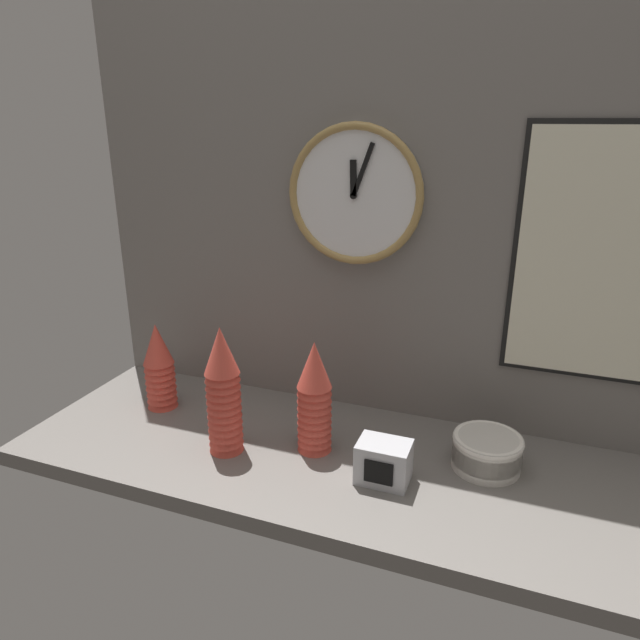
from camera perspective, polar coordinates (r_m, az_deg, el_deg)
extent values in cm
cube|color=slate|center=(140.75, 2.54, -14.03)|extent=(160.00, 56.00, 4.00)
cube|color=slate|center=(144.54, 6.22, 10.18)|extent=(160.00, 3.00, 105.00)
cone|color=#DB4C3D|center=(139.21, -0.49, -10.69)|extent=(8.29, 8.29, 11.36)
cone|color=#DB4C3D|center=(138.29, -0.50, -10.04)|extent=(8.29, 8.29, 11.36)
cone|color=#DB4C3D|center=(137.39, -0.50, -9.37)|extent=(8.29, 8.29, 11.36)
cone|color=#DB4C3D|center=(136.50, -0.50, -8.69)|extent=(8.29, 8.29, 11.36)
cone|color=#DB4C3D|center=(135.64, -0.50, -8.01)|extent=(8.29, 8.29, 11.36)
cone|color=#DB4C3D|center=(134.79, -0.50, -7.31)|extent=(8.29, 8.29, 11.36)
cone|color=#DB4C3D|center=(133.96, -0.51, -6.61)|extent=(8.29, 8.29, 11.36)
cone|color=#DB4C3D|center=(133.16, -0.51, -5.90)|extent=(8.29, 8.29, 11.36)
cone|color=#DB4C3D|center=(132.37, -0.51, -5.18)|extent=(8.29, 8.29, 11.36)
cone|color=#DB4C3D|center=(131.61, -0.51, -4.45)|extent=(8.29, 8.29, 11.36)
cone|color=#DB4C3D|center=(164.03, -15.58, -6.52)|extent=(8.29, 8.29, 11.36)
cone|color=#DB4C3D|center=(163.25, -15.64, -5.94)|extent=(8.29, 8.29, 11.36)
cone|color=#DB4C3D|center=(162.49, -15.70, -5.35)|extent=(8.29, 8.29, 11.36)
cone|color=#DB4C3D|center=(161.74, -15.76, -4.76)|extent=(8.29, 8.29, 11.36)
cone|color=#DB4C3D|center=(161.01, -15.82, -4.16)|extent=(8.29, 8.29, 11.36)
cone|color=#DB4C3D|center=(160.30, -15.88, -3.55)|extent=(8.29, 8.29, 11.36)
cone|color=#DB4C3D|center=(159.60, -15.94, -2.95)|extent=(8.29, 8.29, 11.36)
cone|color=#DB4C3D|center=(158.93, -16.00, -2.33)|extent=(8.29, 8.29, 11.36)
cone|color=#DB4C3D|center=(140.51, -9.41, -10.68)|extent=(8.29, 8.29, 11.36)
cone|color=#DB4C3D|center=(139.60, -9.45, -10.02)|extent=(8.29, 8.29, 11.36)
cone|color=#DB4C3D|center=(138.71, -9.50, -9.36)|extent=(8.29, 8.29, 11.36)
cone|color=#DB4C3D|center=(137.83, -9.54, -8.69)|extent=(8.29, 8.29, 11.36)
cone|color=#DB4C3D|center=(136.97, -9.58, -8.01)|extent=(8.29, 8.29, 11.36)
cone|color=#DB4C3D|center=(136.13, -9.63, -7.33)|extent=(8.29, 8.29, 11.36)
cone|color=#DB4C3D|center=(135.32, -9.67, -6.63)|extent=(8.29, 8.29, 11.36)
cone|color=#DB4C3D|center=(134.52, -9.72, -5.93)|extent=(8.29, 8.29, 11.36)
cone|color=#DB4C3D|center=(133.74, -9.76, -5.21)|extent=(8.29, 8.29, 11.36)
cone|color=#DB4C3D|center=(132.99, -9.81, -4.49)|extent=(8.29, 8.29, 11.36)
cone|color=#DB4C3D|center=(132.25, -9.85, -3.76)|extent=(8.29, 8.29, 11.36)
cone|color=#DB4C3D|center=(131.54, -9.90, -3.03)|extent=(8.29, 8.29, 11.36)
cylinder|color=beige|center=(139.48, 16.27, -13.21)|extent=(15.49, 15.49, 4.32)
cylinder|color=beige|center=(138.53, 16.34, -12.58)|extent=(15.49, 15.49, 4.32)
cylinder|color=beige|center=(137.60, 16.41, -11.94)|extent=(15.49, 15.49, 4.32)
torus|color=white|center=(136.84, 16.47, -11.40)|extent=(15.80, 15.80, 1.55)
cylinder|color=white|center=(142.97, 3.53, 12.37)|extent=(33.71, 1.80, 33.71)
torus|color=#AD894C|center=(142.20, 3.43, 12.34)|extent=(34.34, 1.98, 34.34)
cube|color=black|center=(141.30, 3.35, 14.01)|extent=(1.78, 0.60, 8.47)
cube|color=black|center=(140.44, 4.32, 14.76)|extent=(5.47, 0.60, 12.72)
cylinder|color=black|center=(141.74, 3.37, 12.31)|extent=(1.69, 0.60, 1.69)
cube|color=black|center=(140.04, 26.43, 5.63)|extent=(37.99, 0.60, 57.62)
cube|color=#EFEACC|center=(139.64, 26.44, 5.59)|extent=(35.59, 1.20, 55.22)
cube|color=#B7B7BC|center=(129.43, 6.38, -13.92)|extent=(11.50, 8.26, 9.39)
cube|color=black|center=(125.94, 5.86, -14.96)|extent=(6.32, 0.40, 5.26)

